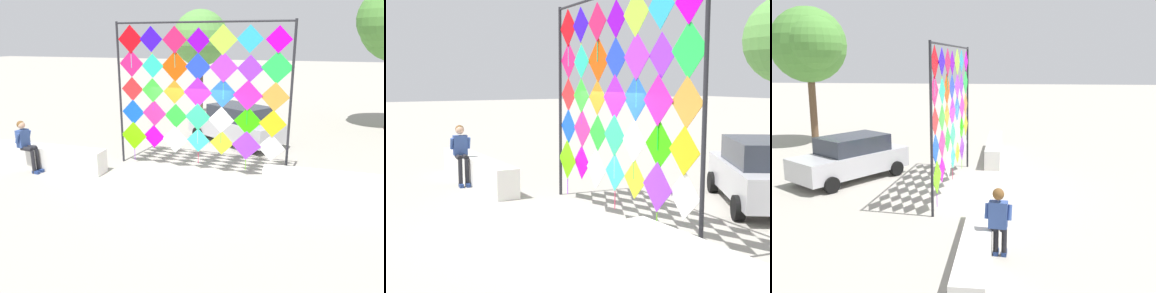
# 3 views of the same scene
# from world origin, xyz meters

# --- Properties ---
(ground) EXTENTS (120.00, 120.00, 0.00)m
(ground) POSITION_xyz_m (0.00, 0.00, 0.00)
(ground) COLOR #9E998E
(plaza_ledge_left) EXTENTS (4.54, 0.55, 0.71)m
(plaza_ledge_left) POSITION_xyz_m (-4.62, -0.31, 0.36)
(plaza_ledge_left) COLOR silver
(plaza_ledge_left) RESTS_ON ground
(kite_display_rack) EXTENTS (5.28, 0.45, 4.39)m
(kite_display_rack) POSITION_xyz_m (0.27, 0.82, 2.51)
(kite_display_rack) COLOR #232328
(kite_display_rack) RESTS_ON ground
(seated_vendor) EXTENTS (0.72, 0.54, 1.56)m
(seated_vendor) POSITION_xyz_m (-4.64, -0.72, 0.92)
(seated_vendor) COLOR black
(seated_vendor) RESTS_ON ground
(parked_car) EXTENTS (4.05, 3.44, 1.47)m
(parked_car) POSITION_xyz_m (0.80, 4.33, 0.75)
(parked_car) COLOR #B7B7BC
(parked_car) RESTS_ON ground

